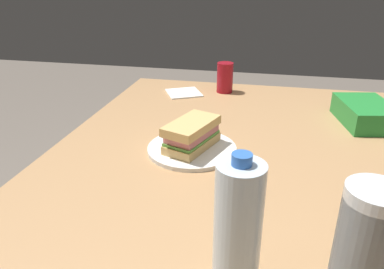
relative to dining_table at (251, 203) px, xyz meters
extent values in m
cube|color=tan|center=(0.00, 0.00, 0.06)|extent=(1.58, 1.15, 0.04)
cylinder|color=#977049|center=(-0.71, -0.49, -0.32)|extent=(0.07, 0.07, 0.73)
cylinder|color=#977049|center=(-0.71, 0.49, -0.32)|extent=(0.07, 0.07, 0.73)
cylinder|color=white|center=(-0.10, -0.18, 0.09)|extent=(0.25, 0.25, 0.01)
cube|color=#DBB26B|center=(-0.10, -0.18, 0.11)|extent=(0.19, 0.14, 0.02)
cube|color=#599E3F|center=(-0.10, -0.18, 0.12)|extent=(0.18, 0.14, 0.01)
cube|color=#C6727A|center=(-0.10, -0.18, 0.14)|extent=(0.18, 0.13, 0.02)
cube|color=yellow|center=(-0.10, -0.18, 0.15)|extent=(0.17, 0.13, 0.01)
cube|color=#DBB26B|center=(-0.08, -0.17, 0.17)|extent=(0.19, 0.14, 0.02)
cylinder|color=maroon|center=(-0.66, -0.16, 0.14)|extent=(0.07, 0.07, 0.12)
cube|color=#268C38|center=(-0.42, 0.34, 0.12)|extent=(0.25, 0.19, 0.07)
cylinder|color=silver|center=(0.38, -0.01, 0.20)|extent=(0.07, 0.07, 0.23)
cylinder|color=blue|center=(0.38, -0.01, 0.32)|extent=(0.03, 0.03, 0.02)
cylinder|color=silver|center=(0.35, 0.17, 0.15)|extent=(0.08, 0.08, 0.09)
cylinder|color=silver|center=(0.35, 0.17, 0.17)|extent=(0.08, 0.08, 0.09)
cylinder|color=silver|center=(0.35, 0.17, 0.19)|extent=(0.08, 0.08, 0.09)
cylinder|color=silver|center=(0.35, 0.17, 0.20)|extent=(0.08, 0.08, 0.09)
cylinder|color=silver|center=(0.35, 0.17, 0.22)|extent=(0.08, 0.08, 0.09)
cylinder|color=silver|center=(0.35, 0.17, 0.24)|extent=(0.08, 0.08, 0.09)
cube|color=white|center=(-0.60, -0.32, 0.09)|extent=(0.18, 0.18, 0.01)
camera|label=1|loc=(0.81, 0.02, 0.55)|focal=34.46mm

